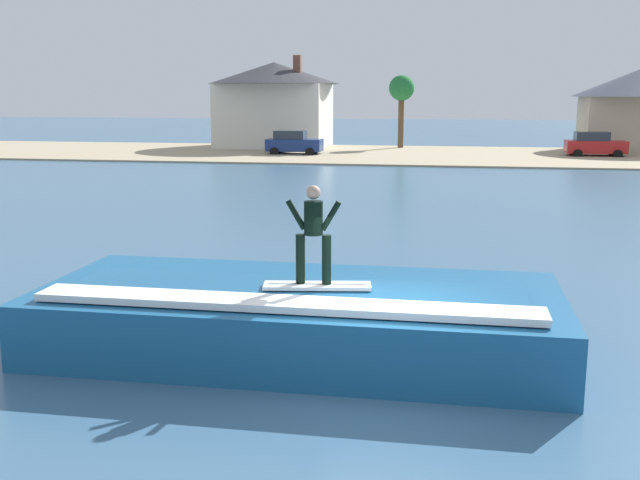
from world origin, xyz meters
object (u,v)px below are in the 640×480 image
Objects in this scene: car_far_shore at (595,144)px; house_with_chimney at (274,99)px; surfer at (313,229)px; car_near_shore at (293,143)px; surfboard at (317,286)px; tree_tall_bare at (402,91)px; wave_crest at (299,318)px.

house_with_chimney is at bearing 167.76° from car_far_shore.
surfer reaches higher than car_near_shore.
surfer is 0.40× the size of car_far_shore.
surfboard is at bearing -105.18° from car_far_shore.
surfboard is 0.31× the size of tree_tall_bare.
tree_tall_bare reaches higher than surfer.
car_near_shore is (-9.37, 42.76, 0.35)m from wave_crest.
house_with_chimney is 1.83× the size of tree_tall_bare.
house_with_chimney is (-25.33, 5.50, 3.16)m from car_far_shore.
tree_tall_bare is (-1.89, 50.86, 4.18)m from wave_crest.
tree_tall_bare is (7.47, 8.10, 3.83)m from car_near_shore.
tree_tall_bare is at bearing 92.57° from surfboard.
wave_crest is 5.43× the size of surfer.
house_with_chimney reaches higher than surfboard.
surfboard is at bearing -43.18° from wave_crest.
surfer is at bearing 155.27° from surfboard.
house_with_chimney is (-12.99, 50.67, 1.83)m from surfer.
wave_crest is at bearing 136.82° from surfboard.
car_far_shore is at bearing -12.24° from house_with_chimney.
house_with_chimney is at bearing -177.12° from tree_tall_bare.
tree_tall_bare is at bearing 92.13° from wave_crest.
house_with_chimney reaches higher than car_far_shore.
house_with_chimney is at bearing 104.45° from surfboard.
house_with_chimney is (-12.66, 50.32, 3.51)m from wave_crest.
wave_crest is 1.74m from surfer.
tree_tall_bare reaches higher than car_far_shore.
car_near_shore and car_far_shore have the same top height.
wave_crest is 0.82× the size of house_with_chimney.
surfer is 0.15× the size of house_with_chimney.
surfer is 52.34m from house_with_chimney.
car_far_shore is at bearing 5.35° from car_near_shore.
car_far_shore is at bearing 74.82° from surfboard.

